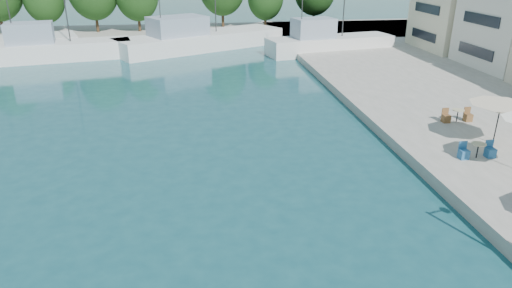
{
  "coord_description": "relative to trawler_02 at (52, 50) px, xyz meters",
  "views": [
    {
      "loc": [
        -4.44,
        5.02,
        9.73
      ],
      "look_at": [
        -1.59,
        26.0,
        1.02
      ],
      "focal_mm": 32.0,
      "sensor_mm": 36.0,
      "label": 1
    }
  ],
  "objects": [
    {
      "name": "quay_far",
      "position": [
        10.62,
        13.46,
        -0.77
      ],
      "size": [
        90.0,
        16.0,
        0.6
      ],
      "primitive_type": "cube",
      "color": "gray",
      "rests_on": "ground"
    },
    {
      "name": "building_06",
      "position": [
        42.62,
        -2.54,
        4.43
      ],
      "size": [
        9.0,
        8.8,
        10.2
      ],
      "color": "#F2E7C1",
      "rests_on": "quay_right"
    },
    {
      "name": "trawler_02",
      "position": [
        0.0,
        0.0,
        0.0
      ],
      "size": [
        14.95,
        6.69,
        10.2
      ],
      "rotation": [
        0.0,
        0.0,
        0.21
      ],
      "color": "white",
      "rests_on": "ground"
    },
    {
      "name": "trawler_03",
      "position": [
        14.68,
        3.86,
        -0.0
      ],
      "size": [
        19.46,
        13.7,
        10.2
      ],
      "rotation": [
        0.0,
        0.0,
        0.5
      ],
      "color": "white",
      "rests_on": "ground"
    },
    {
      "name": "trawler_04",
      "position": [
        28.47,
        -0.45,
        0.0
      ],
      "size": [
        14.31,
        6.23,
        10.2
      ],
      "rotation": [
        0.0,
        0.0,
        0.2
      ],
      "color": "silver",
      "rests_on": "ground"
    },
    {
      "name": "umbrella_cream",
      "position": [
        29.63,
        -28.09,
        1.44
      ],
      "size": [
        3.14,
        3.14,
        2.16
      ],
      "color": "black",
      "rests_on": "quay_right"
    },
    {
      "name": "cafe_table_02",
      "position": [
        27.64,
        -29.75,
        -0.18
      ],
      "size": [
        1.82,
        0.7,
        0.76
      ],
      "color": "black",
      "rests_on": "quay_right"
    },
    {
      "name": "cafe_table_03",
      "position": [
        29.53,
        -24.65,
        -0.18
      ],
      "size": [
        1.82,
        0.7,
        0.76
      ],
      "color": "black",
      "rests_on": "quay_right"
    }
  ]
}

